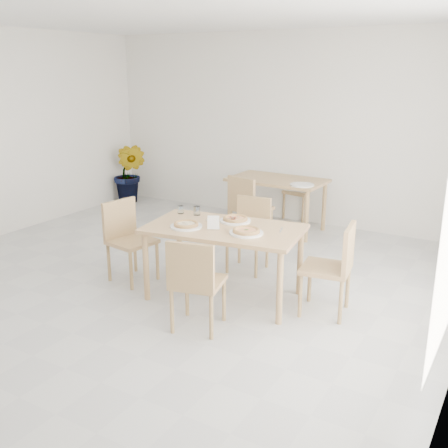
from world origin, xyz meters
The scene contains 21 objects.
main_table centered at (0.75, 0.49, 0.67)m, with size 1.64×1.08×0.75m.
chair_south centered at (0.91, -0.27, 0.50)m, with size 0.51×0.51×0.86m.
chair_north centered at (0.60, 1.34, 0.49)m, with size 0.46×0.46×0.84m.
chair_west centered at (-0.41, 0.37, 0.51)m, with size 0.50×0.50×0.88m.
chair_east centered at (1.85, 0.69, 0.52)m, with size 0.50×0.50×0.89m.
plate_margherita centered at (1.05, 0.41, 0.76)m, with size 0.32×0.32×0.02m, color white.
plate_mushroom centered at (0.43, 0.30, 0.76)m, with size 0.32×0.32×0.02m, color white.
plate_pepperoni centered at (0.75, 0.72, 0.76)m, with size 0.32×0.32×0.02m, color white.
pizza_margherita centered at (1.05, 0.41, 0.78)m, with size 0.28×0.28×0.03m.
pizza_mushroom centered at (0.43, 0.30, 0.78)m, with size 0.31×0.31×0.03m.
pizza_pepperoni centered at (0.75, 0.72, 0.78)m, with size 0.34×0.34×0.03m.
tumbler_a centered at (0.28, 0.72, 0.80)m, with size 0.07×0.07×0.09m, color white.
tumbler_b centered at (0.09, 0.69, 0.79)m, with size 0.06×0.06×0.08m, color white.
napkin_holder centered at (0.71, 0.36, 0.82)m, with size 0.14×0.11×0.14m.
fork_a centered at (0.47, 0.67, 0.75)m, with size 0.02×0.19×0.01m, color silver.
fork_b centered at (1.29, 0.68, 0.75)m, with size 0.01×0.17×0.01m, color silver.
second_table centered at (0.21, 2.90, 0.66)m, with size 1.36×0.80×0.75m.
chair_back_s centered at (0.12, 2.15, 0.53)m, with size 0.54×0.54×0.91m.
chair_back_n centered at (0.29, 3.70, 0.48)m, with size 0.48×0.48×0.84m.
plate_empty centered at (0.68, 2.66, 0.76)m, with size 0.32×0.32×0.02m, color white.
potted_plant centered at (-2.65, 3.04, 0.52)m, with size 0.57×0.46×1.03m, color #34641E.
Camera 1 is at (3.29, -3.78, 2.27)m, focal length 42.00 mm.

